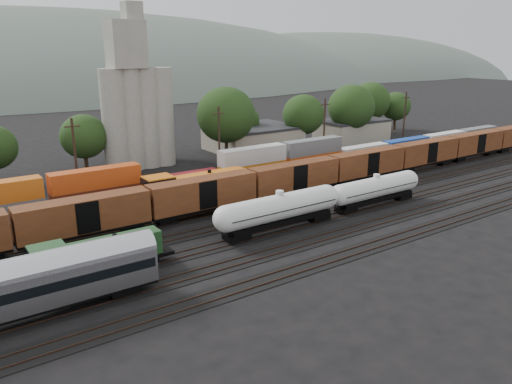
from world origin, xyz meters
TOP-DOWN VIEW (x-y plane):
  - ground at (0.00, 0.00)m, footprint 600.00×600.00m
  - tracks at (0.00, 0.00)m, footprint 180.00×33.20m
  - green_locomotive at (-18.68, -5.00)m, footprint 14.99×2.64m
  - tank_car_a at (4.27, -5.00)m, footprint 18.22×3.26m
  - tank_car_b at (21.22, -5.00)m, footprint 16.61×2.97m
  - passenger_coach at (-26.50, -10.00)m, footprint 24.09×2.97m
  - orange_locomotive at (-0.01, 10.00)m, footprint 18.75×3.13m
  - boxcar_string at (-0.70, 5.00)m, footprint 169.00×2.90m
  - container_wall at (1.09, 15.00)m, footprint 165.60×2.60m
  - grain_silo at (3.28, 36.00)m, footprint 13.40×5.00m
  - industrial_sheds at (6.63, 35.25)m, footprint 119.38×17.26m
  - tree_band at (-4.48, 35.31)m, footprint 165.15×23.10m
  - utility_poles at (0.00, 22.00)m, footprint 122.20×0.36m
  - distant_hills at (23.92, 260.00)m, footprint 860.00×286.00m

SIDE VIEW (x-z plane):
  - distant_hills at x=23.92m, z-range -85.56..44.44m
  - ground at x=0.00m, z-range 0.00..0.00m
  - tracks at x=0.00m, z-range -0.05..0.15m
  - green_locomotive at x=-18.68m, z-range 0.30..4.27m
  - container_wall at x=1.09m, z-range -0.55..5.25m
  - industrial_sheds at x=6.63m, z-range 0.01..5.11m
  - tank_car_b at x=21.22m, z-range 0.42..4.77m
  - orange_locomotive at x=-0.01m, z-range 0.32..5.01m
  - tank_car_a at x=4.27m, z-range 0.44..5.21m
  - boxcar_string at x=-0.70m, z-range 1.02..5.22m
  - passenger_coach at x=-26.50m, z-range 0.61..6.08m
  - utility_poles at x=0.00m, z-range 0.21..12.21m
  - tree_band at x=-4.48m, z-range 0.96..15.35m
  - grain_silo at x=3.28m, z-range -3.24..25.76m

